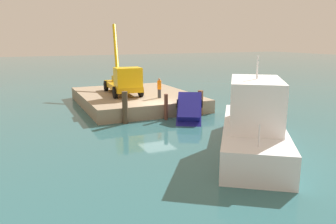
# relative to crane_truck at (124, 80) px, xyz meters

# --- Properties ---
(ground) EXTENTS (200.00, 200.00, 0.00)m
(ground) POSITION_rel_crane_truck_xyz_m (5.05, 1.15, -2.45)
(ground) COLOR #2D6066
(dock) EXTENTS (12.33, 9.73, 1.09)m
(dock) POSITION_rel_crane_truck_xyz_m (-0.31, 1.15, -1.90)
(dock) COLOR gray
(dock) RESTS_ON ground
(crane_truck) EXTENTS (10.96, 3.12, 6.56)m
(crane_truck) POSITION_rel_crane_truck_xyz_m (0.00, 0.00, 0.00)
(crane_truck) COLOR orange
(crane_truck) RESTS_ON dock
(dock_worker) EXTENTS (0.34, 0.34, 1.71)m
(dock_worker) POSITION_rel_crane_truck_xyz_m (2.95, 2.23, -0.49)
(dock_worker) COLOR #323232
(dock_worker) RESTS_ON dock
(salvaged_car) EXTENTS (4.38, 3.57, 2.97)m
(salvaged_car) POSITION_rel_crane_truck_xyz_m (7.56, 2.70, -1.79)
(salvaged_car) COLOR navy
(salvaged_car) RESTS_ON ground
(moored_yacht) EXTENTS (11.59, 9.50, 6.49)m
(moored_yacht) POSITION_rel_crane_truck_xyz_m (13.71, 3.63, -1.61)
(moored_yacht) COLOR white
(moored_yacht) RESTS_ON ground
(piling_near) EXTENTS (0.41, 0.41, 2.35)m
(piling_near) POSITION_rel_crane_truck_xyz_m (6.09, -1.77, -1.27)
(piling_near) COLOR #4E3D2C
(piling_near) RESTS_ON ground
(piling_mid) EXTENTS (0.29, 0.29, 1.98)m
(piling_mid) POSITION_rel_crane_truck_xyz_m (6.24, 1.41, -1.46)
(piling_mid) COLOR brown
(piling_mid) RESTS_ON ground
(piling_far) EXTENTS (0.43, 0.43, 2.03)m
(piling_far) POSITION_rel_crane_truck_xyz_m (6.05, 4.50, -1.43)
(piling_far) COLOR brown
(piling_far) RESTS_ON ground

